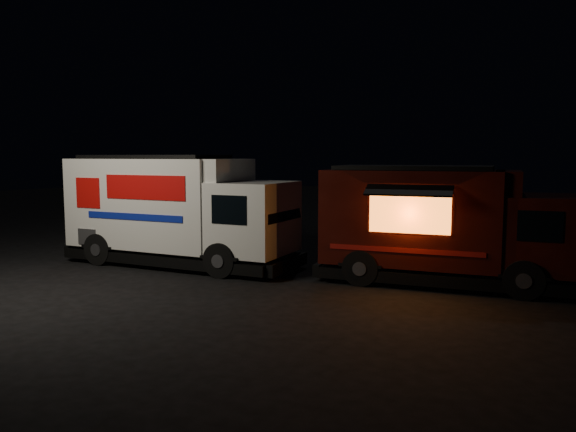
% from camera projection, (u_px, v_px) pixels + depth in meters
% --- Properties ---
extents(ground, '(80.00, 80.00, 0.00)m').
position_uv_depth(ground, '(212.00, 284.00, 13.75)').
color(ground, black).
rests_on(ground, ground).
extents(white_truck, '(7.19, 3.22, 3.15)m').
position_uv_depth(white_truck, '(181.00, 210.00, 16.06)').
color(white_truck, white).
rests_on(white_truck, ground).
extents(red_truck, '(6.52, 3.42, 2.89)m').
position_uv_depth(red_truck, '(446.00, 225.00, 13.68)').
color(red_truck, '#3B0F0A').
rests_on(red_truck, ground).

